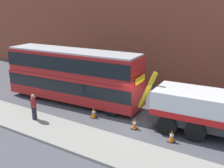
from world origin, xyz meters
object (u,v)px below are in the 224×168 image
at_px(traffic_cone_near_bus, 94,113).
at_px(traffic_cone_near_truck, 172,136).
at_px(double_decker_bus, 73,74).
at_px(pedestrian_onlooker, 34,107).
at_px(traffic_cone_midway, 135,124).

distance_m(traffic_cone_near_bus, traffic_cone_near_truck, 5.57).
xyz_separation_m(double_decker_bus, pedestrian_onlooker, (0.20, -4.16, -1.25)).
bearing_deg(double_decker_bus, traffic_cone_near_truck, -16.90).
bearing_deg(traffic_cone_near_bus, traffic_cone_near_truck, -3.78).
height_order(double_decker_bus, pedestrian_onlooker, double_decker_bus).
relative_size(double_decker_bus, traffic_cone_near_bus, 15.50).
bearing_deg(traffic_cone_near_bus, traffic_cone_midway, -0.94).
distance_m(double_decker_bus, traffic_cone_near_bus, 4.00).
bearing_deg(traffic_cone_near_truck, pedestrian_onlooker, -165.84).
distance_m(pedestrian_onlooker, traffic_cone_near_bus, 3.89).
xyz_separation_m(traffic_cone_near_bus, traffic_cone_midway, (3.10, -0.05, 0.00)).
bearing_deg(traffic_cone_near_truck, traffic_cone_near_bus, 176.22).
relative_size(double_decker_bus, traffic_cone_midway, 15.50).
height_order(double_decker_bus, traffic_cone_near_truck, double_decker_bus).
xyz_separation_m(traffic_cone_near_bus, traffic_cone_near_truck, (5.56, -0.37, 0.00)).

